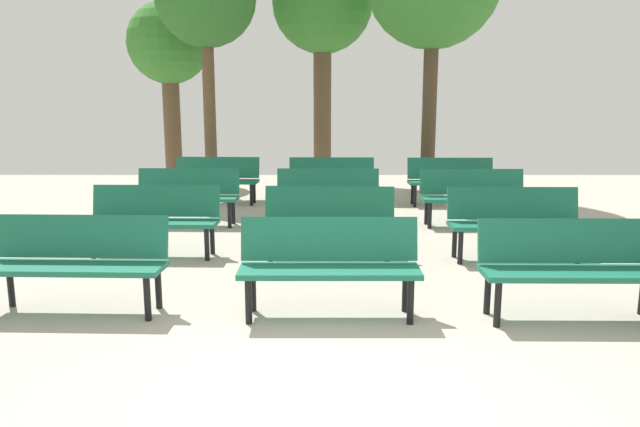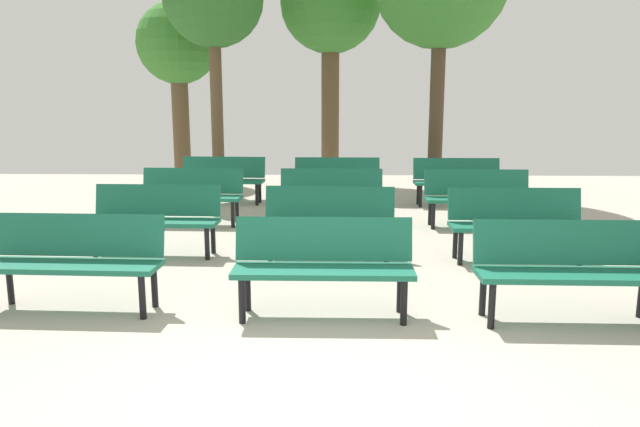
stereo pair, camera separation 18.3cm
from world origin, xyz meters
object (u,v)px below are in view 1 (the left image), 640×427
at_px(bench_r0_c1, 329,261).
at_px(bench_r3_c2, 451,178).
at_px(tree_2, 323,7).
at_px(bench_r1_c1, 329,218).
at_px(bench_r3_c1, 332,178).
at_px(tree_3, 169,47).
at_px(bench_r3_c0, 217,177).
at_px(bench_r1_c0, 154,216).
at_px(bench_r0_c2, 571,263).
at_px(bench_r0_c0, 78,258).
at_px(bench_r2_c0, 187,193).
at_px(bench_r2_c1, 328,193).
at_px(bench_r1_c2, 515,219).
at_px(bench_r2_c2, 473,194).

relative_size(bench_r0_c1, bench_r3_c2, 1.00).
bearing_deg(tree_2, bench_r3_c2, -54.52).
relative_size(bench_r1_c1, bench_r3_c1, 1.01).
height_order(bench_r3_c1, tree_2, tree_2).
height_order(bench_r1_c1, tree_3, tree_3).
bearing_deg(bench_r3_c0, bench_r3_c1, 0.57).
xyz_separation_m(bench_r1_c0, bench_r1_c1, (2.18, -0.11, 0.00)).
xyz_separation_m(bench_r0_c1, bench_r0_c2, (2.14, -0.07, 0.00)).
relative_size(bench_r1_c0, bench_r3_c0, 0.99).
bearing_deg(bench_r0_c0, bench_r3_c0, 89.47).
bearing_deg(bench_r0_c1, bench_r0_c2, -1.71).
distance_m(bench_r0_c2, tree_2, 10.16).
relative_size(bench_r1_c0, bench_r2_c0, 1.00).
height_order(bench_r2_c0, bench_r3_c1, same).
distance_m(bench_r2_c1, bench_r3_c1, 1.92).
height_order(bench_r1_c2, bench_r2_c0, same).
bearing_deg(bench_r3_c2, bench_r0_c1, -111.69).
bearing_deg(bench_r1_c0, bench_r1_c2, -0.88).
height_order(bench_r1_c2, bench_r3_c2, same).
relative_size(bench_r2_c1, tree_3, 0.38).
distance_m(bench_r3_c2, tree_2, 5.46).
bearing_deg(bench_r0_c2, bench_r3_c1, 109.16).
bearing_deg(bench_r1_c2, bench_r3_c2, 89.20).
relative_size(bench_r0_c0, bench_r1_c0, 1.00).
height_order(bench_r0_c2, bench_r2_c2, same).
height_order(bench_r0_c2, tree_3, tree_3).
bearing_deg(bench_r0_c0, bench_r2_c1, 60.83).
relative_size(bench_r0_c0, tree_3, 0.38).
bearing_deg(bench_r3_c1, bench_r2_c1, -92.17).
distance_m(bench_r1_c1, bench_r3_c2, 4.50).
xyz_separation_m(bench_r1_c0, bench_r3_c2, (4.52, 3.73, 0.00)).
distance_m(bench_r0_c0, bench_r0_c2, 4.43).
height_order(tree_2, tree_3, tree_2).
bearing_deg(bench_r2_c1, bench_r2_c2, -0.77).
height_order(bench_r0_c2, bench_r3_c0, same).
height_order(bench_r0_c1, bench_r1_c2, same).
bearing_deg(bench_r2_c0, bench_r1_c1, -40.59).
bearing_deg(tree_2, bench_r1_c2, -72.36).
distance_m(bench_r0_c1, tree_2, 9.86).
bearing_deg(bench_r2_c2, tree_2, 114.44).
height_order(bench_r1_c1, tree_2, tree_2).
bearing_deg(bench_r1_c0, bench_r2_c2, 23.75).
height_order(bench_r0_c0, tree_2, tree_2).
relative_size(bench_r2_c0, bench_r3_c0, 1.00).
bearing_deg(bench_r0_c0, bench_r3_c1, 69.13).
distance_m(bench_r0_c0, bench_r2_c2, 5.97).
relative_size(bench_r0_c2, bench_r3_c0, 0.99).
height_order(bench_r0_c0, bench_r2_c2, same).
distance_m(bench_r0_c0, bench_r1_c2, 4.93).
distance_m(bench_r2_c0, tree_2, 6.65).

